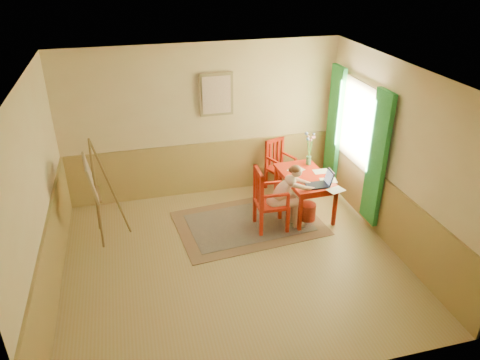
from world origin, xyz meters
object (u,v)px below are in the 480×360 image
object	(u,v)px
chair_back	(279,165)
laptop	(321,183)
table	(305,180)
chair_left	(268,200)
figure	(286,194)
easel	(93,181)

from	to	relation	value
chair_back	laptop	distance (m)	1.40
table	chair_left	size ratio (longest dim) A/B	1.13
table	chair_back	xyz separation A→B (m)	(-0.14, 0.94, -0.14)
table	figure	xyz separation A→B (m)	(-0.47, -0.38, -0.01)
laptop	table	bearing A→B (deg)	104.46
table	chair_left	xyz separation A→B (m)	(-0.77, -0.35, -0.09)
chair_left	table	bearing A→B (deg)	24.26
table	chair_left	bearing A→B (deg)	-155.74
table	easel	bearing A→B (deg)	179.16
chair_left	easel	bearing A→B (deg)	171.53
figure	chair_left	bearing A→B (deg)	174.66
chair_left	laptop	xyz separation A→B (m)	(0.88, -0.06, 0.23)
chair_left	figure	distance (m)	0.31
chair_back	table	bearing A→B (deg)	-81.44
table	figure	size ratio (longest dim) A/B	1.09
chair_back	figure	xyz separation A→B (m)	(-0.33, -1.32, 0.13)
chair_back	easel	distance (m)	3.47
easel	laptop	bearing A→B (deg)	-7.34
chair_left	chair_back	world-z (taller)	chair_left
chair_left	easel	size ratio (longest dim) A/B	0.63
chair_back	easel	bearing A→B (deg)	-164.96
figure	laptop	bearing A→B (deg)	-3.10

